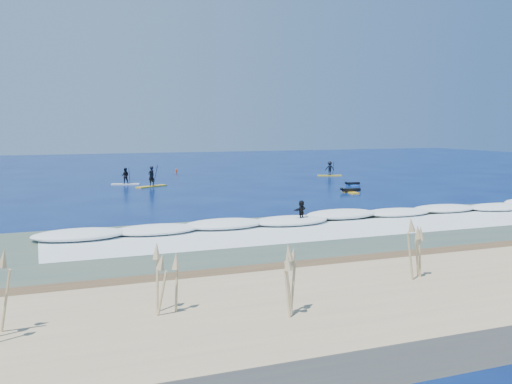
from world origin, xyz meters
name	(u,v)px	position (x,y,z in m)	size (l,w,h in m)	color
ground	(270,200)	(0.00, 0.00, 0.00)	(160.00, 160.00, 0.00)	#030D43
wet_sand_strip	(461,261)	(0.00, -21.50, 0.00)	(90.00, 5.00, 0.08)	#4D3324
shallow_water	(367,231)	(0.00, -14.00, 0.01)	(90.00, 13.00, 0.01)	#3B5142
breaking_wave	(332,220)	(0.00, -10.00, 0.00)	(40.00, 6.00, 0.30)	white
whitewater	(357,228)	(0.00, -13.00, 0.00)	(34.00, 5.00, 0.02)	silver
sup_paddler_left	(151,179)	(-6.71, 13.14, 0.71)	(3.22, 2.30, 2.28)	gold
sup_paddler_center	(125,177)	(-8.73, 16.08, 0.71)	(2.79, 1.40, 1.90)	silver
sup_paddler_right	(330,169)	(14.72, 17.32, 0.76)	(2.85, 1.54, 1.94)	gold
prone_paddler_near	(350,191)	(8.52, 2.21, 0.17)	(1.89, 2.41, 0.50)	yellow
prone_paddler_far	(352,184)	(11.69, 7.20, 0.14)	(1.55, 1.99, 0.41)	blue
wave_surfer	(301,212)	(-2.47, -10.77, 0.75)	(1.77, 1.35, 1.29)	silver
marker_buoy	(176,171)	(-0.80, 28.09, 0.25)	(0.24, 0.24, 0.58)	#D84513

